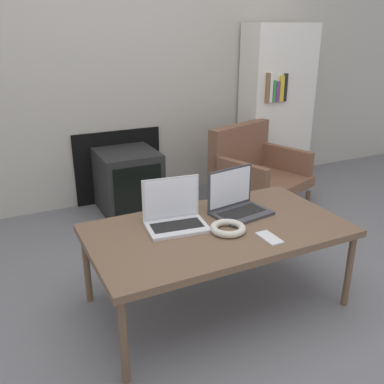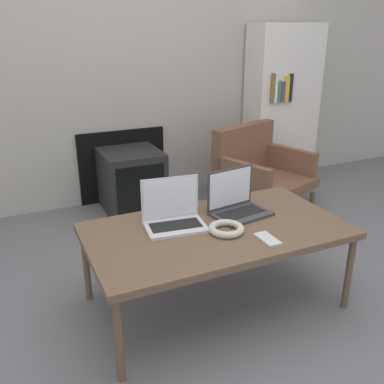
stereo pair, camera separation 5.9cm
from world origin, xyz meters
name	(u,v)px [view 2 (the right image)]	position (x,y,z in m)	size (l,w,h in m)	color
ground_plane	(239,331)	(0.00, 0.00, 0.00)	(14.00, 14.00, 0.00)	slate
wall_back	(116,44)	(0.00, 1.99, 1.29)	(7.00, 0.08, 2.60)	#ADA89E
table	(216,233)	(0.00, 0.26, 0.42)	(1.31, 0.72, 0.45)	brown
laptop_left	(173,215)	(-0.19, 0.39, 0.51)	(0.33, 0.25, 0.24)	silver
laptop_right	(237,203)	(0.19, 0.39, 0.51)	(0.33, 0.26, 0.24)	#38383D
headphones	(226,229)	(0.02, 0.20, 0.47)	(0.18, 0.18, 0.04)	beige
phone	(268,239)	(0.16, 0.04, 0.46)	(0.07, 0.14, 0.01)	silver
tv	(132,181)	(-0.02, 1.69, 0.25)	(0.46, 0.49, 0.50)	black
armchair	(257,167)	(0.96, 1.37, 0.33)	(0.83, 0.78, 0.66)	brown
bookshelf	(281,107)	(1.47, 1.79, 0.72)	(0.65, 0.32, 1.45)	silver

